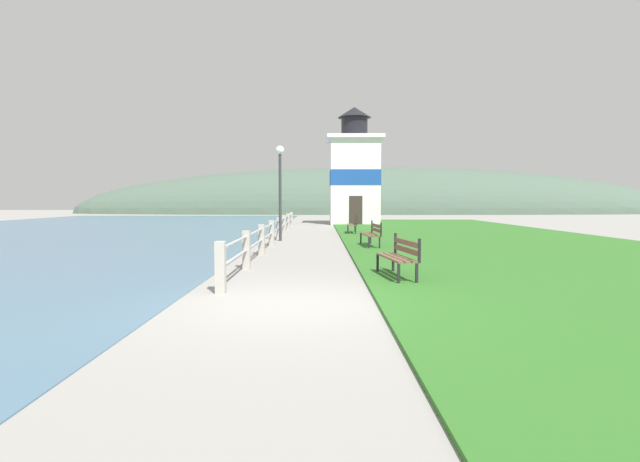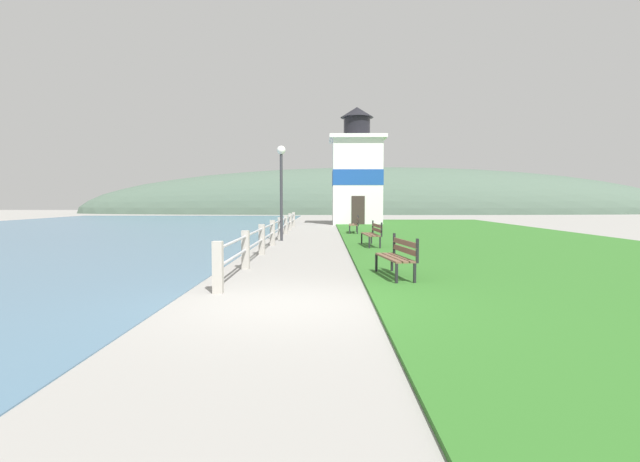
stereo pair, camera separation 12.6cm
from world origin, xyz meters
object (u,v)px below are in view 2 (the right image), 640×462
object	(u,v)px
lighthouse	(357,174)
park_bench_far	(355,223)
park_bench_near	(398,254)
lamp_post	(281,175)
park_bench_midway	(373,233)

from	to	relation	value
lighthouse	park_bench_far	bearing A→B (deg)	-94.08
park_bench_near	lighthouse	world-z (taller)	lighthouse
park_bench_near	park_bench_far	distance (m)	14.48
lamp_post	park_bench_near	bearing A→B (deg)	-71.70
park_bench_midway	lamp_post	world-z (taller)	lamp_post
park_bench_midway	lighthouse	distance (m)	18.19
park_bench_far	lamp_post	bearing A→B (deg)	54.42
park_bench_near	lighthouse	distance (m)	25.34
park_bench_midway	park_bench_far	bearing A→B (deg)	-92.56
park_bench_midway	park_bench_far	distance (m)	7.25
park_bench_near	lamp_post	xyz separation A→B (m)	(-3.38, 10.21, 2.20)
lamp_post	park_bench_midway	bearing A→B (deg)	-40.15
park_bench_near	park_bench_far	xyz separation A→B (m)	(-0.03, 14.48, 0.00)
park_bench_midway	park_bench_far	size ratio (longest dim) A/B	1.05
lighthouse	lamp_post	distance (m)	15.52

